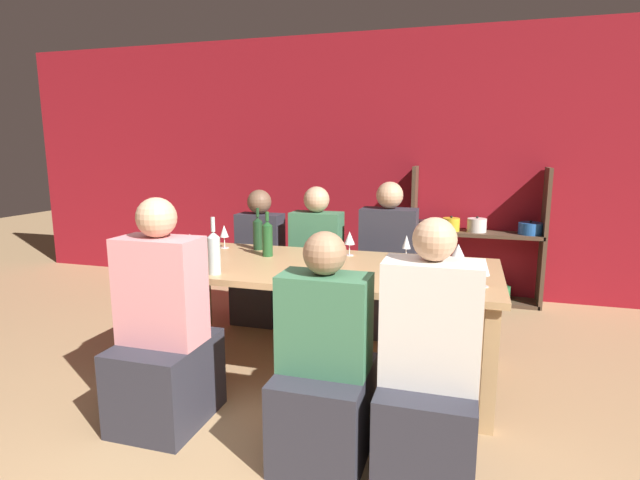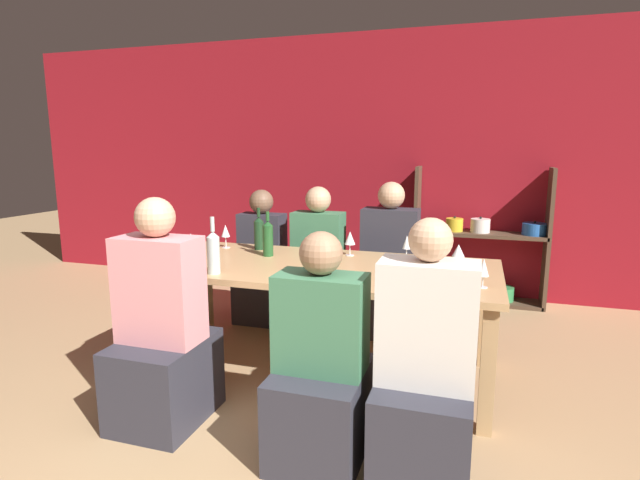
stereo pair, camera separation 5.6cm
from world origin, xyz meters
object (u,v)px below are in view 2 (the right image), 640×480
object	(u,v)px
person_far_c	(263,272)
wine_glass_empty_a	(484,268)
wine_glass_empty_c	(350,238)
person_near_b	(321,378)
dining_table	(316,276)
wine_glass_red_c	(441,254)
shelf_unit	(475,254)
person_near_c	(425,385)
wine_glass_empty_b	(226,231)
wine_glass_red_d	(407,243)
wine_glass_red_a	(191,241)
wine_bottle_dark	(268,238)
wine_bottle_amber	(213,252)
person_far_a	(389,278)
person_near_a	(163,342)
mixing_bowl	(172,257)
wine_bottle_green	(259,233)
wine_glass_empty_d	(401,266)
person_far_b	(318,276)
wine_glass_red_b	(458,251)

from	to	relation	value
person_far_c	wine_glass_empty_a	bearing A→B (deg)	148.22
wine_glass_empty_c	person_near_b	xyz separation A→B (m)	(0.17, -1.26, -0.47)
dining_table	wine_glass_red_c	distance (m)	0.83
shelf_unit	person_near_c	xyz separation A→B (m)	(-0.20, -2.89, -0.05)
wine_glass_empty_a	wine_glass_empty_b	distance (m)	2.00
wine_glass_red_d	shelf_unit	bearing A→B (deg)	74.63
wine_glass_red_a	person_far_c	distance (m)	1.05
wine_glass_empty_c	person_near_c	bearing A→B (deg)	-61.46
wine_bottle_dark	wine_glass_red_c	distance (m)	1.22
wine_bottle_amber	person_far_c	distance (m)	1.42
wine_bottle_dark	person_near_c	distance (m)	1.68
wine_glass_empty_b	person_far_a	bearing A→B (deg)	26.80
dining_table	wine_bottle_dark	bearing A→B (deg)	158.95
wine_glass_red_a	wine_glass_empty_c	world-z (taller)	wine_glass_empty_c
person_far_a	person_near_b	size ratio (longest dim) A/B	1.10
wine_bottle_amber	wine_glass_empty_a	world-z (taller)	wine_bottle_amber
person_near_b	person_near_a	bearing A→B (deg)	176.39
dining_table	mixing_bowl	distance (m)	0.96
wine_bottle_green	wine_glass_empty_d	bearing A→B (deg)	-29.56
wine_bottle_dark	wine_bottle_green	bearing A→B (deg)	129.15
person_far_a	wine_glass_red_d	bearing A→B (deg)	109.60
wine_glass_empty_d	person_near_a	xyz separation A→B (m)	(-1.24, -0.53, -0.41)
wine_bottle_green	wine_glass_empty_a	world-z (taller)	wine_bottle_green
person_far_a	person_far_b	distance (m)	0.61
dining_table	wine_glass_empty_d	size ratio (longest dim) A/B	16.25
wine_glass_empty_a	person_far_b	size ratio (longest dim) A/B	0.14
wine_glass_red_b	person_near_c	world-z (taller)	person_near_c
wine_glass_red_b	wine_glass_empty_b	xyz separation A→B (m)	(-1.76, 0.13, 0.02)
wine_bottle_green	wine_glass_red_a	world-z (taller)	wine_bottle_green
person_near_c	person_far_b	bearing A→B (deg)	121.62
wine_glass_empty_d	wine_bottle_amber	bearing A→B (deg)	-174.99
shelf_unit	wine_glass_red_b	distance (m)	1.83
wine_glass_empty_a	dining_table	bearing A→B (deg)	166.89
dining_table	person_far_b	world-z (taller)	person_far_b
wine_glass_red_d	person_far_b	xyz separation A→B (m)	(-0.82, 0.54, -0.44)
wine_bottle_amber	person_near_b	world-z (taller)	person_near_b
person_near_b	person_far_b	world-z (taller)	person_far_b
person_near_a	wine_glass_red_c	bearing A→B (deg)	32.38
person_far_c	wine_bottle_dark	bearing A→B (deg)	117.11
shelf_unit	wine_bottle_dark	xyz separation A→B (m)	(-1.43, -1.84, 0.40)
wine_glass_empty_c	person_far_b	xyz separation A→B (m)	(-0.41, 0.52, -0.44)
dining_table	wine_glass_empty_b	distance (m)	0.93
wine_bottle_green	wine_glass_red_b	bearing A→B (deg)	-5.52
wine_glass_red_c	person_near_c	world-z (taller)	person_near_c
wine_glass_empty_c	person_far_c	xyz separation A→B (m)	(-0.94, 0.55, -0.45)
wine_bottle_amber	wine_glass_red_b	world-z (taller)	wine_bottle_amber
wine_glass_red_b	person_near_a	size ratio (longest dim) A/B	0.12
wine_glass_empty_a	wine_glass_red_c	world-z (taller)	wine_glass_empty_a
shelf_unit	wine_glass_red_d	bearing A→B (deg)	-105.37
wine_bottle_amber	wine_glass_empty_c	world-z (taller)	wine_bottle_amber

